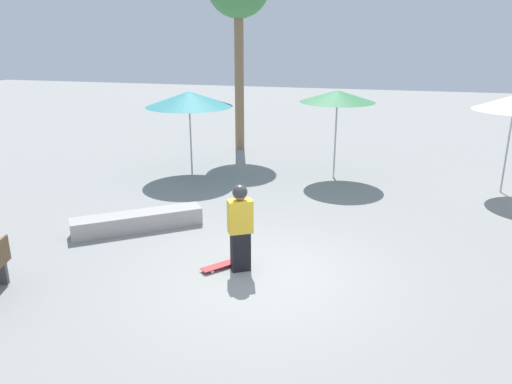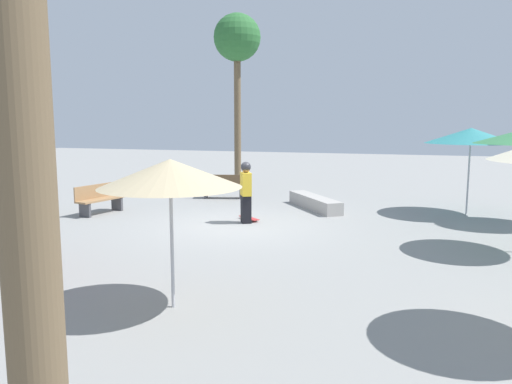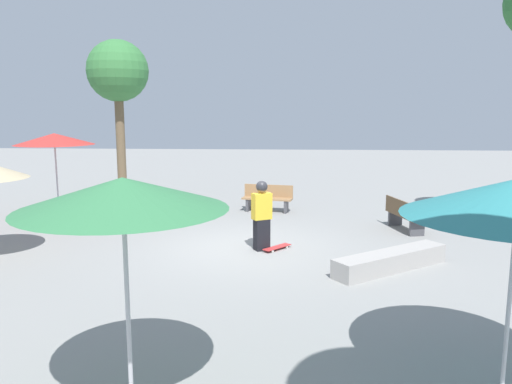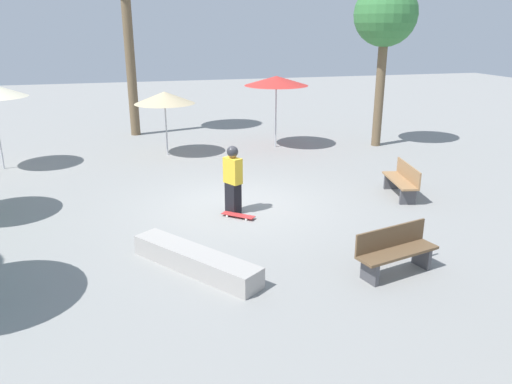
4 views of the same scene
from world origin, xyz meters
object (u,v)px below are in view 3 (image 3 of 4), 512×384
Objects in this scene: skater_main at (262,213)px; bench_near at (404,215)px; concrete_ledge at (391,261)px; skateboard at (277,247)px; bench_far at (268,198)px; shade_umbrella_red at (54,139)px; shade_umbrella_green at (123,194)px; palm_tree_center_right at (118,74)px.

skater_main is 4.33m from bench_near.
concrete_ledge is 3.60m from bench_near.
bench_far is at bearing 45.98° from skateboard.
skateboard is at bearing 106.06° from bench_far.
bench_far is (-0.05, 4.50, -0.45)m from skater_main.
shade_umbrella_red is (-6.60, 2.94, 2.33)m from skateboard.
skateboard is 7.00m from shade_umbrella_green.
palm_tree_center_right is (-9.25, 4.52, 4.09)m from bench_near.
skater_main is at bearing 101.47° from bench_far.
bench_far is 0.29× the size of palm_tree_center_right.
shade_umbrella_red is (-6.20, -1.53, 1.96)m from bench_far.
bench_far is at bearing 13.91° from shade_umbrella_red.
concrete_ledge reaches higher than skateboard.
skateboard is 7.59m from shade_umbrella_red.
skater_main is 2.21× the size of skateboard.
palm_tree_center_right is (-5.47, 2.15, 4.09)m from bench_far.
bench_near is 11.08m from palm_tree_center_right.
skateboard is at bearing -72.17° from bench_near.
skater_main reaches higher than bench_near.
skater_main is 0.90m from skateboard.
skater_main is at bearing -25.44° from shade_umbrella_red.
concrete_ledge is at bearing -25.53° from shade_umbrella_red.
concrete_ledge is 1.00× the size of shade_umbrella_green.
skater_main is 0.98× the size of bench_near.
bench_far is at bearing 61.70° from skater_main.
bench_far is 6.68m from shade_umbrella_red.
bench_near is (3.38, 2.10, 0.37)m from skateboard.
shade_umbrella_red reaches higher than bench_far.
skateboard is 9.91m from palm_tree_center_right.
palm_tree_center_right reaches higher than bench_far.
bench_near is at bearing 0.87° from skater_main.
shade_umbrella_red is (-5.17, 9.38, -0.00)m from shade_umbrella_green.
palm_tree_center_right reaches higher than concrete_ledge.
skateboard is 0.29× the size of shade_umbrella_green.
bench_far is 11.14m from shade_umbrella_green.
bench_far is 7.16m from palm_tree_center_right.
shade_umbrella_green is at bearing -61.14° from shade_umbrella_red.
bench_far is at bearing 84.63° from shade_umbrella_green.
bench_near is at bearing -17.31° from skateboard.
skater_main is 9.38m from palm_tree_center_right.
concrete_ledge is 12.24m from palm_tree_center_right.
palm_tree_center_right is (0.73, 3.68, 2.13)m from shade_umbrella_red.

